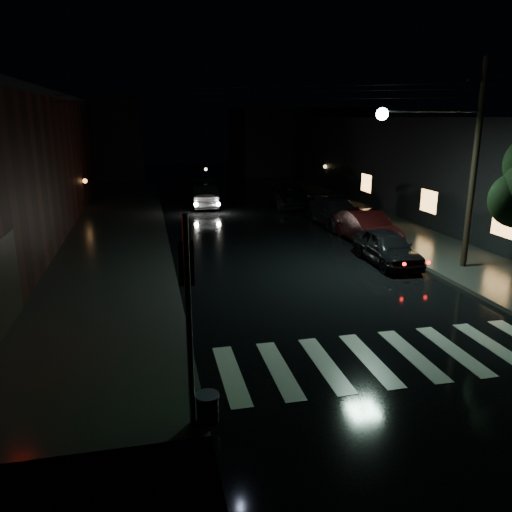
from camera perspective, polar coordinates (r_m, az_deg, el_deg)
ground at (r=12.16m, az=3.27°, el=-13.90°), size 120.00×120.00×0.00m
sidewalk_left at (r=24.98m, az=-16.83°, el=1.20°), size 6.00×44.00×0.15m
sidewalk_right at (r=28.05m, az=15.35°, el=2.83°), size 4.00×44.00×0.15m
building_right at (r=34.65m, az=23.06°, el=9.39°), size 10.00×40.00×6.00m
building_far_left at (r=55.67m, az=-20.24°, el=12.57°), size 14.00×10.00×8.00m
building_far_right at (r=57.77m, az=4.73°, el=13.03°), size 14.00×10.00×7.00m
crosswalk at (r=13.60m, az=15.18°, el=-11.08°), size 9.00×3.00×0.01m
signal_pole_corner at (r=9.81m, az=-6.60°, el=-11.42°), size 0.68×0.61×4.20m
utility_pole at (r=20.87m, az=22.31°, el=10.62°), size 4.92×0.44×8.00m
parked_car_a at (r=21.65m, az=14.77°, el=0.95°), size 1.74×4.20×1.42m
parked_car_b at (r=25.05m, az=12.55°, el=3.20°), size 1.80×4.80×1.56m
parked_car_c at (r=28.88m, az=9.20°, el=4.96°), size 2.24×5.36×1.55m
parked_car_d at (r=34.89m, az=4.10°, el=6.86°), size 2.90×5.50×1.47m
oncoming_car at (r=34.69m, az=-5.84°, el=6.83°), size 1.96×4.79×1.55m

